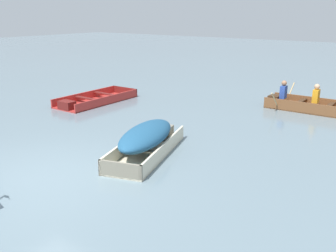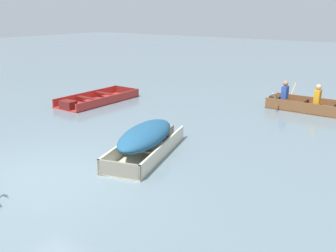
% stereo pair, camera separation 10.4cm
% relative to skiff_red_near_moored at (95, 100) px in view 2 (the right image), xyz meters
% --- Properties ---
extents(ground_plane, '(80.00, 80.00, 0.00)m').
position_rel_skiff_red_near_moored_xyz_m(ground_plane, '(3.90, -5.26, -0.10)').
color(ground_plane, slate).
extents(skiff_red_near_moored, '(1.28, 3.16, 0.31)m').
position_rel_skiff_red_near_moored_xyz_m(skiff_red_near_moored, '(0.00, 0.00, 0.00)').
color(skiff_red_near_moored, '#AD2D28').
rests_on(skiff_red_near_moored, ground).
extents(skiff_cream_mid_moored, '(1.74, 2.97, 0.70)m').
position_rel_skiff_red_near_moored_xyz_m(skiff_cream_mid_moored, '(4.82, -2.86, 0.30)').
color(skiff_cream_mid_moored, beige).
rests_on(skiff_cream_mid_moored, ground).
extents(rowboat_wooden_brown_with_crew, '(3.15, 2.31, 0.93)m').
position_rel_skiff_red_near_moored_xyz_m(rowboat_wooden_brown_with_crew, '(6.65, 3.53, 0.09)').
color(rowboat_wooden_brown_with_crew, brown).
rests_on(rowboat_wooden_brown_with_crew, ground).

